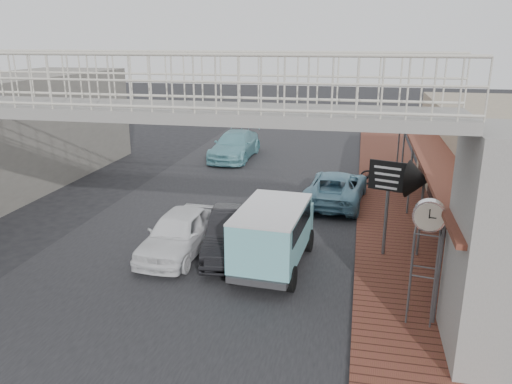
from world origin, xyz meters
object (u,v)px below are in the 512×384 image
at_px(angkot_curb, 336,187).
at_px(street_clock, 429,221).
at_px(motorcycle_near, 390,179).
at_px(angkot_far, 235,145).
at_px(motorcycle_far, 380,174).
at_px(dark_sedan, 234,233).
at_px(white_hatchback, 179,233).
at_px(arrow_sign, 415,181).
at_px(angkot_van, 273,228).

height_order(angkot_curb, street_clock, street_clock).
bearing_deg(motorcycle_near, angkot_far, 57.23).
xyz_separation_m(motorcycle_near, motorcycle_far, (-0.44, 0.37, 0.09)).
bearing_deg(angkot_far, street_clock, -60.24).
distance_m(motorcycle_far, street_clock, 11.87).
xyz_separation_m(dark_sedan, street_clock, (5.41, -3.08, 1.94)).
distance_m(white_hatchback, arrow_sign, 7.42).
bearing_deg(motorcycle_far, motorcycle_near, -129.86).
bearing_deg(angkot_far, angkot_curb, -47.45).
bearing_deg(white_hatchback, angkot_curb, 55.77).
bearing_deg(arrow_sign, angkot_van, -144.58).
xyz_separation_m(angkot_curb, angkot_van, (-1.51, -6.64, 0.59)).
bearing_deg(angkot_van, arrow_sign, 20.62).
bearing_deg(angkot_far, motorcycle_near, -27.67).
bearing_deg(angkot_far, angkot_van, -69.85).
bearing_deg(angkot_curb, angkot_van, 82.12).
bearing_deg(angkot_van, angkot_far, 112.46).
height_order(white_hatchback, street_clock, street_clock).
bearing_deg(arrow_sign, motorcycle_far, 113.04).
height_order(dark_sedan, angkot_far, angkot_far).
xyz_separation_m(angkot_curb, motorcycle_far, (1.84, 2.72, -0.03)).
relative_size(dark_sedan, arrow_sign, 1.36).
distance_m(angkot_curb, angkot_van, 6.84).
height_order(dark_sedan, street_clock, street_clock).
xyz_separation_m(white_hatchback, motorcycle_far, (6.48, 8.95, -0.06)).
bearing_deg(angkot_far, arrow_sign, -53.88).
relative_size(angkot_van, street_clock, 1.36).
distance_m(street_clock, arrow_sign, 3.53).
xyz_separation_m(angkot_far, angkot_van, (4.64, -13.68, 0.50)).
distance_m(dark_sedan, motorcycle_far, 9.84).
bearing_deg(street_clock, dark_sedan, 159.04).
height_order(white_hatchback, angkot_van, angkot_van).
xyz_separation_m(white_hatchback, street_clock, (7.12, -2.74, 1.93)).
bearing_deg(motorcycle_near, white_hatchback, 137.39).
bearing_deg(angkot_curb, arrow_sign, 119.50).
distance_m(dark_sedan, angkot_far, 13.32).
bearing_deg(white_hatchback, angkot_far, 98.95).
relative_size(motorcycle_near, street_clock, 0.56).
height_order(angkot_far, street_clock, street_clock).
xyz_separation_m(angkot_curb, motorcycle_near, (2.29, 2.35, -0.12)).
relative_size(white_hatchback, angkot_curb, 0.85).
bearing_deg(arrow_sign, dark_sedan, -156.70).
relative_size(white_hatchback, motorcycle_near, 2.42).
bearing_deg(dark_sedan, angkot_curb, 56.48).
height_order(motorcycle_near, arrow_sign, arrow_sign).
height_order(white_hatchback, motorcycle_near, white_hatchback).
xyz_separation_m(street_clock, arrow_sign, (0.00, 3.53, -0.02)).
bearing_deg(motorcycle_near, motorcycle_far, 46.07).
bearing_deg(motorcycle_far, street_clock, -176.48).
xyz_separation_m(angkot_far, motorcycle_far, (7.99, -4.32, -0.12)).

